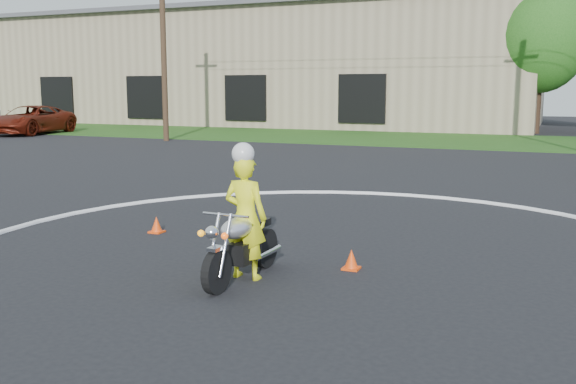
% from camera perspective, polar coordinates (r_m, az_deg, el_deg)
% --- Properties ---
extents(ground, '(120.00, 120.00, 0.00)m').
position_cam_1_polar(ground, '(7.76, -4.49, -10.59)').
color(ground, black).
rests_on(ground, ground).
extents(grass_strip, '(120.00, 10.00, 0.02)m').
position_cam_1_polar(grass_strip, '(33.73, 17.26, 4.34)').
color(grass_strip, '#1E4714').
rests_on(grass_strip, ground).
extents(course_markings, '(19.05, 19.05, 0.12)m').
position_cam_1_polar(course_markings, '(11.19, 16.16, -4.68)').
color(course_markings, silver).
rests_on(course_markings, ground).
extents(primary_motorcycle, '(0.68, 1.95, 1.03)m').
position_cam_1_polar(primary_motorcycle, '(8.83, -4.17, -4.75)').
color(primary_motorcycle, black).
rests_on(primary_motorcycle, ground).
extents(rider_primary_grp, '(0.64, 0.44, 1.90)m').
position_cam_1_polar(rider_primary_grp, '(8.85, -3.82, -1.92)').
color(rider_primary_grp, '#F1F519').
rests_on(rider_primary_grp, ground).
extents(pickup_grp, '(3.61, 6.26, 1.64)m').
position_cam_1_polar(pickup_grp, '(40.23, -21.92, 5.97)').
color(pickup_grp, '#5A160A').
rests_on(pickup_grp, ground).
extents(warehouse, '(41.00, 17.00, 8.30)m').
position_cam_1_polar(warehouse, '(51.17, -1.71, 10.91)').
color(warehouse, tan).
rests_on(warehouse, ground).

